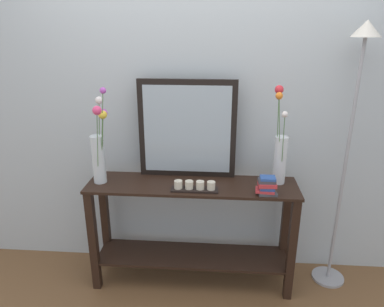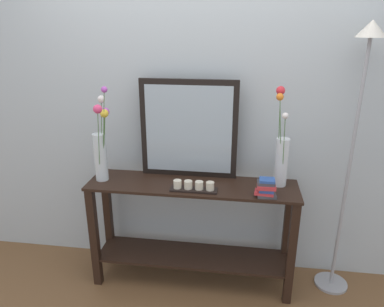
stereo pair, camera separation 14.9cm
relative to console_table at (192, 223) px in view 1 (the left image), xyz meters
The scene contains 9 objects.
ground_plane 0.50m from the console_table, ahead, with size 7.00×6.00×0.02m, color brown.
wall_back 0.91m from the console_table, 90.00° to the left, with size 6.40×0.08×2.70m, color #B2BCC1.
console_table is the anchor object (origin of this frame).
mirror_leaning 0.69m from the console_table, 106.87° to the left, with size 0.70×0.03×0.71m.
tall_vase_left 0.86m from the console_table, behind, with size 0.16×0.23×0.68m.
vase_right 0.81m from the console_table, ahead, with size 0.12×0.18×0.69m.
candle_tray 0.36m from the console_table, 75.48° to the right, with size 0.32×0.09×0.07m.
book_stack 0.64m from the console_table, 13.23° to the right, with size 0.15×0.10×0.12m.
floor_lamp 1.32m from the console_table, ahead, with size 0.24×0.24×1.90m.
Camera 1 is at (0.18, -2.29, 1.87)m, focal length 33.50 mm.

